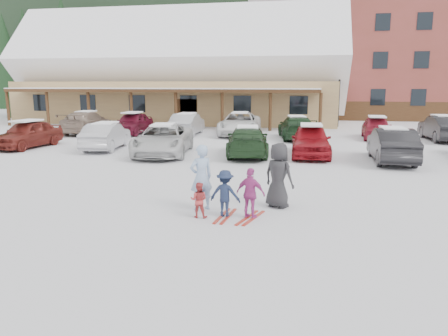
% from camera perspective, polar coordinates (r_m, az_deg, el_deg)
% --- Properties ---
extents(ground, '(160.00, 160.00, 0.00)m').
position_cam_1_polar(ground, '(12.27, -2.26, -5.42)').
color(ground, silver).
rests_on(ground, ground).
extents(forested_hillside, '(300.00, 70.00, 38.00)m').
position_cam_1_polar(forested_hillside, '(97.74, 9.63, 20.03)').
color(forested_hillside, black).
rests_on(forested_hillside, ground).
extents(day_lodge, '(29.12, 12.50, 10.38)m').
position_cam_1_polar(day_lodge, '(41.11, -5.86, 11.64)').
color(day_lodge, tan).
rests_on(day_lodge, ground).
extents(alpine_hotel, '(31.48, 14.01, 21.48)m').
position_cam_1_polar(alpine_hotel, '(51.06, 24.82, 15.85)').
color(alpine_hotel, brown).
rests_on(alpine_hotel, ground).
extents(lamp_post, '(0.50, 0.25, 6.87)m').
position_cam_1_polar(lamp_post, '(36.56, 14.87, 11.26)').
color(lamp_post, black).
rests_on(lamp_post, ground).
extents(conifer_0, '(4.40, 4.40, 10.20)m').
position_cam_1_polar(conifer_0, '(50.46, -24.52, 12.59)').
color(conifer_0, black).
rests_on(conifer_0, ground).
extents(conifer_2, '(5.28, 5.28, 12.24)m').
position_cam_1_polar(conifer_2, '(62.74, -21.25, 13.38)').
color(conifer_2, black).
rests_on(conifer_2, ground).
extents(conifer_3, '(3.96, 3.96, 9.18)m').
position_cam_1_polar(conifer_3, '(55.59, 14.52, 12.39)').
color(conifer_3, black).
rests_on(conifer_3, ground).
extents(adult_skier, '(0.80, 0.76, 1.83)m').
position_cam_1_polar(adult_skier, '(12.04, -3.00, -1.24)').
color(adult_skier, '#93B0D4').
rests_on(adult_skier, ground).
extents(toddler_red, '(0.46, 0.36, 0.94)m').
position_cam_1_polar(toddler_red, '(11.45, -3.32, -4.19)').
color(toddler_red, '#B93839').
rests_on(toddler_red, ground).
extents(child_navy, '(0.85, 0.54, 1.25)m').
position_cam_1_polar(child_navy, '(11.45, 0.14, -3.37)').
color(child_navy, '#192440').
rests_on(child_navy, ground).
extents(skis_child_navy, '(0.34, 1.41, 0.03)m').
position_cam_1_polar(skis_child_navy, '(11.62, 0.14, -6.29)').
color(skis_child_navy, '#A52517').
rests_on(skis_child_navy, ground).
extents(child_magenta, '(0.84, 0.53, 1.34)m').
position_cam_1_polar(child_magenta, '(11.30, 3.50, -3.35)').
color(child_magenta, '#B03786').
rests_on(child_magenta, ground).
extents(skis_child_magenta, '(0.57, 1.40, 0.03)m').
position_cam_1_polar(skis_child_magenta, '(11.48, 3.46, -6.52)').
color(skis_child_magenta, '#A52517').
rests_on(skis_child_magenta, ground).
extents(bystander_dark, '(1.08, 0.96, 1.85)m').
position_cam_1_polar(bystander_dark, '(12.37, 7.13, -0.95)').
color(bystander_dark, '#28272A').
rests_on(bystander_dark, ground).
extents(parked_car_0, '(2.15, 4.50, 1.49)m').
position_cam_1_polar(parked_car_0, '(26.11, -24.27, 4.06)').
color(parked_car_0, maroon).
rests_on(parked_car_0, ground).
extents(parked_car_1, '(2.04, 4.45, 1.41)m').
position_cam_1_polar(parked_car_1, '(24.04, -15.15, 4.04)').
color(parked_car_1, '#AEADB3').
rests_on(parked_car_1, ground).
extents(parked_car_2, '(3.21, 5.66, 1.49)m').
position_cam_1_polar(parked_car_2, '(21.65, -7.95, 3.69)').
color(parked_car_2, silver).
rests_on(parked_car_2, ground).
extents(parked_car_3, '(2.58, 5.06, 1.41)m').
position_cam_1_polar(parked_car_3, '(21.23, 3.09, 3.52)').
color(parked_car_3, '#213D20').
rests_on(parked_car_3, ground).
extents(parked_car_4, '(1.91, 4.52, 1.53)m').
position_cam_1_polar(parked_car_4, '(21.43, 11.27, 3.56)').
color(parked_car_4, maroon).
rests_on(parked_car_4, ground).
extents(parked_car_5, '(1.64, 4.64, 1.52)m').
position_cam_1_polar(parked_car_5, '(20.87, 21.07, 2.83)').
color(parked_car_5, black).
rests_on(parked_car_5, ground).
extents(parked_car_7, '(2.61, 5.48, 1.54)m').
position_cam_1_polar(parked_car_7, '(32.18, -17.52, 5.71)').
color(parked_car_7, gray).
rests_on(parked_car_7, ground).
extents(parked_car_8, '(1.77, 4.41, 1.50)m').
position_cam_1_polar(parked_car_8, '(30.87, -11.86, 5.74)').
color(parked_car_8, maroon).
rests_on(parked_car_8, ground).
extents(parked_car_9, '(1.72, 4.51, 1.47)m').
position_cam_1_polar(parked_car_9, '(29.83, -4.83, 5.73)').
color(parked_car_9, '#A5A6AA').
rests_on(parked_car_9, ground).
extents(parked_car_10, '(2.81, 5.66, 1.54)m').
position_cam_1_polar(parked_car_10, '(29.57, 2.08, 5.78)').
color(parked_car_10, white).
rests_on(parked_car_10, ground).
extents(parked_car_11, '(2.73, 5.20, 1.44)m').
position_cam_1_polar(parked_car_11, '(27.93, 9.45, 5.23)').
color(parked_car_11, '#1E3D21').
rests_on(parked_car_11, ground).
extents(parked_car_12, '(1.92, 4.26, 1.42)m').
position_cam_1_polar(parked_car_12, '(29.25, 19.29, 5.00)').
color(parked_car_12, maroon).
rests_on(parked_car_12, ground).
extents(parked_car_13, '(1.81, 4.74, 1.54)m').
position_cam_1_polar(parked_car_13, '(29.86, 26.57, 4.68)').
color(parked_car_13, '#232325').
rests_on(parked_car_13, ground).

